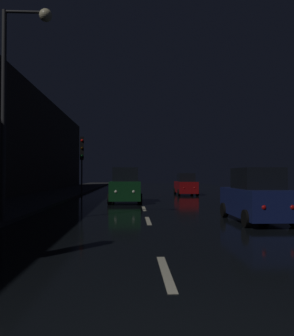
{
  "coord_description": "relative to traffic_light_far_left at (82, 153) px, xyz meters",
  "views": [
    {
      "loc": [
        -0.59,
        -3.01,
        1.74
      ],
      "look_at": [
        0.31,
        17.98,
        2.16
      ],
      "focal_mm": 36.11,
      "sensor_mm": 36.0,
      "label": 1
    }
  ],
  "objects": [
    {
      "name": "ground",
      "position": [
        4.78,
        -0.59,
        -3.56
      ],
      "size": [
        26.57,
        84.0,
        0.02
      ],
      "primitive_type": "cube",
      "color": "black"
    },
    {
      "name": "sidewalk_left",
      "position": [
        -2.3,
        -0.59,
        -3.47
      ],
      "size": [
        4.4,
        84.0,
        0.15
      ],
      "primitive_type": "cube",
      "color": "#28282B",
      "rests_on": "ground"
    },
    {
      "name": "building_facade_left",
      "position": [
        -4.9,
        -4.09,
        1.27
      ],
      "size": [
        0.8,
        63.0,
        9.62
      ],
      "primitive_type": "cube",
      "color": "#2D2B28",
      "rests_on": "ground"
    },
    {
      "name": "lane_centerline",
      "position": [
        4.78,
        -13.36,
        -3.54
      ],
      "size": [
        0.16,
        19.1,
        0.01
      ],
      "color": "beige",
      "rests_on": "ground"
    },
    {
      "name": "traffic_light_far_left",
      "position": [
        0.0,
        0.0,
        0.0
      ],
      "size": [
        0.36,
        0.48,
        4.88
      ],
      "rotation": [
        0.0,
        0.0,
        -1.38
      ],
      "color": "#38383A",
      "rests_on": "ground"
    },
    {
      "name": "streetlamp_overhead",
      "position": [
        0.24,
        -16.44,
        1.37
      ],
      "size": [
        1.7,
        0.44,
        7.46
      ],
      "color": "#2D2D30",
      "rests_on": "ground"
    },
    {
      "name": "car_approaching_headlights",
      "position": [
        3.75,
        -6.88,
        -2.55
      ],
      "size": [
        2.0,
        4.34,
        2.18
      ],
      "rotation": [
        0.0,
        0.0,
        -1.57
      ],
      "color": "#0F3819",
      "rests_on": "ground"
    },
    {
      "name": "car_parked_right_near",
      "position": [
        8.76,
        -15.78,
        -2.63
      ],
      "size": [
        1.83,
        3.95,
        1.99
      ],
      "rotation": [
        0.0,
        0.0,
        1.57
      ],
      "color": "#141E51",
      "rests_on": "ground"
    },
    {
      "name": "car_parked_right_far",
      "position": [
        8.76,
        0.73,
        -2.69
      ],
      "size": [
        1.72,
        3.72,
        1.87
      ],
      "rotation": [
        0.0,
        0.0,
        1.57
      ],
      "color": "maroon",
      "rests_on": "ground"
    }
  ]
}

